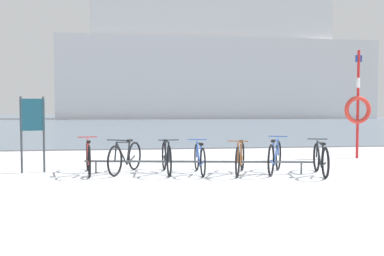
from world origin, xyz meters
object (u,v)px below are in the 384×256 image
Objects in this scene: bicycle_4 at (240,158)px; bicycle_0 at (88,158)px; bicycle_1 at (125,157)px; ferry_ship at (216,60)px; bicycle_6 at (321,159)px; info_sign at (32,122)px; bicycle_2 at (166,158)px; bicycle_3 at (200,159)px; bicycle_5 at (275,157)px; rescue_post at (358,108)px.

bicycle_0 is at bearing 172.53° from bicycle_4.
bicycle_1 is 58.29m from ferry_ship.
bicycle_0 is 1.07× the size of bicycle_6.
ferry_ship reaches higher than info_sign.
bicycle_1 is (0.84, 0.04, -0.01)m from bicycle_0.
bicycle_2 reaches higher than bicycle_3.
info_sign is (-4.78, 0.84, 0.83)m from bicycle_4.
bicycle_1 is 1.02× the size of bicycle_5.
bicycle_3 is at bearing 175.54° from bicycle_5.
info_sign reaches higher than bicycle_4.
bicycle_2 is 0.03× the size of ferry_ship.
rescue_post is (3.45, 2.54, 1.15)m from bicycle_5.
bicycle_3 is 58.24m from ferry_ship.
bicycle_1 is at bearing -9.16° from info_sign.
bicycle_4 is at bearing -10.36° from bicycle_2.
info_sign reaches higher than bicycle_0.
info_sign is 58.35m from ferry_ship.
bicycle_3 is 0.98× the size of bicycle_4.
bicycle_3 is 0.93m from bicycle_4.
bicycle_4 is (3.47, -0.45, -0.01)m from bicycle_0.
rescue_post reaches higher than info_sign.
bicycle_0 is at bearing 174.42° from bicycle_5.
info_sign is (-6.57, 1.20, 0.84)m from bicycle_6.
bicycle_4 is 0.51× the size of rescue_post.
bicycle_3 is at bearing -101.23° from ferry_ship.
bicycle_2 is 0.52× the size of rescue_post.
bicycle_0 is at bearing 175.26° from bicycle_2.
bicycle_0 is 2.57m from bicycle_3.
bicycle_1 is at bearing 2.46° from bicycle_0.
bicycle_2 reaches higher than bicycle_4.
bicycle_1 is 0.49× the size of rescue_post.
info_sign is (-2.15, 0.35, 0.83)m from bicycle_1.
rescue_post is at bearing 30.95° from bicycle_4.
bicycle_3 is 4.01m from info_sign.
bicycle_5 is 1.03m from bicycle_6.
bicycle_5 reaches higher than bicycle_6.
bicycle_1 is at bearing 169.41° from bicycle_3.
info_sign is (-1.31, 0.38, 0.82)m from bicycle_0.
rescue_post is at bearing 16.77° from bicycle_1.
bicycle_2 reaches higher than bicycle_6.
rescue_post is 54.93m from ferry_ship.
rescue_post is at bearing 36.36° from bicycle_5.
info_sign is at bearing -169.15° from rescue_post.
bicycle_6 is 4.03m from rescue_post.
ferry_ship reaches higher than bicycle_5.
bicycle_3 is at bearing -10.12° from bicycle_2.
info_sign is at bearing 170.21° from bicycle_3.
bicycle_2 is 2.53m from bicycle_5.
bicycle_2 is 3.26m from info_sign.
bicycle_3 is 5.86m from rescue_post.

